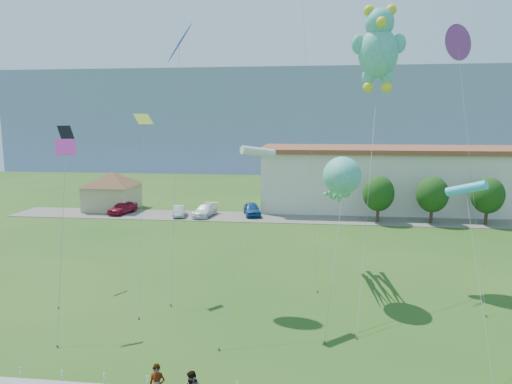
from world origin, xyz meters
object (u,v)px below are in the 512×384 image
at_px(warehouse, 491,179).
at_px(octopus_kite, 341,184).
at_px(parked_car_silver, 179,211).
at_px(pavilion, 112,187).
at_px(parked_car_white, 205,210).
at_px(teddy_bear_kite, 379,47).
at_px(parked_car_blue, 252,209).
at_px(parked_car_red, 123,208).

height_order(warehouse, octopus_kite, octopus_kite).
xyz_separation_m(warehouse, octopus_kite, (-21.90, -32.09, 3.30)).
bearing_deg(parked_car_silver, warehouse, 0.83).
bearing_deg(octopus_kite, warehouse, 55.69).
bearing_deg(parked_car_silver, octopus_kite, -64.04).
bearing_deg(warehouse, parked_car_silver, -166.58).
height_order(pavilion, parked_car_white, pavilion).
relative_size(pavilion, teddy_bear_kite, 0.46).
bearing_deg(parked_car_white, parked_car_blue, 20.51).
height_order(parked_car_blue, teddy_bear_kite, teddy_bear_kite).
distance_m(parked_car_red, parked_car_white, 10.72).
bearing_deg(octopus_kite, parked_car_silver, 128.55).
distance_m(warehouse, parked_car_blue, 32.17).
bearing_deg(teddy_bear_kite, parked_car_red, 146.24).
xyz_separation_m(warehouse, parked_car_white, (-36.71, -9.15, -3.36)).
xyz_separation_m(parked_car_red, parked_car_white, (10.71, -0.35, -0.06)).
bearing_deg(teddy_bear_kite, pavilion, 144.88).
bearing_deg(teddy_bear_kite, parked_car_silver, 138.76).
relative_size(parked_car_white, octopus_kite, 0.37).
distance_m(octopus_kite, teddy_bear_kite, 10.92).
bearing_deg(pavilion, parked_car_white, -13.34).
bearing_deg(parked_car_red, warehouse, 24.92).
relative_size(parked_car_red, octopus_kite, 0.34).
bearing_deg(warehouse, parked_car_blue, -165.46).
bearing_deg(parked_car_red, parked_car_silver, 8.98).
bearing_deg(parked_car_blue, parked_car_silver, 176.03).
bearing_deg(parked_car_red, teddy_bear_kite, -19.35).
height_order(warehouse, teddy_bear_kite, teddy_bear_kite).
bearing_deg(pavilion, warehouse, 6.84).
relative_size(pavilion, parked_car_blue, 2.00).
bearing_deg(teddy_bear_kite, parked_car_white, 133.45).
bearing_deg(teddy_bear_kite, parked_car_blue, 121.06).
bearing_deg(warehouse, parked_car_red, -169.49).
distance_m(parked_car_red, parked_car_blue, 16.47).
relative_size(warehouse, parked_car_blue, 13.24).
xyz_separation_m(parked_car_white, parked_car_blue, (5.73, 1.12, 0.08)).
relative_size(parked_car_silver, teddy_bear_kite, 0.19).
height_order(parked_car_white, octopus_kite, octopus_kite).
relative_size(pavilion, warehouse, 0.15).
bearing_deg(parked_car_red, octopus_kite, -27.98).
height_order(pavilion, teddy_bear_kite, teddy_bear_kite).
distance_m(pavilion, parked_car_red, 4.39).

